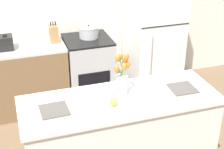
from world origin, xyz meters
name	(u,v)px	position (x,y,z in m)	size (l,w,h in m)	color
kitchen_island	(120,140)	(0.00, 0.00, 0.46)	(1.80, 0.66, 0.92)	silver
back_counter	(0,82)	(-1.06, 1.60, 0.45)	(1.68, 0.60, 0.90)	brown
stove_range	(89,70)	(0.10, 1.60, 0.45)	(0.60, 0.61, 0.90)	#B2B5B7
refrigerator	(154,33)	(1.05, 1.60, 0.87)	(0.68, 0.67, 1.74)	white
flower_vase	(122,78)	(0.02, 0.04, 1.11)	(0.16, 0.14, 0.43)	silver
pear_figurine	(114,101)	(-0.10, -0.09, 0.97)	(0.07, 0.07, 0.12)	#9EBC47
plate_setting_left	(54,111)	(-0.60, -0.03, 0.93)	(0.33, 0.33, 0.02)	beige
plate_setting_right	(182,89)	(0.60, -0.03, 0.93)	(0.33, 0.33, 0.02)	beige
toaster	(2,43)	(-0.96, 1.56, 0.98)	(0.28, 0.18, 0.17)	black
cooking_pot	(89,32)	(0.13, 1.64, 0.97)	(0.26, 0.26, 0.17)	#B2B5B7
knife_block	(54,34)	(-0.33, 1.62, 1.01)	(0.10, 0.14, 0.27)	#A37547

